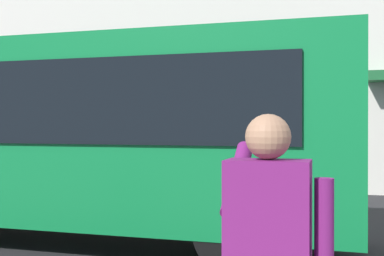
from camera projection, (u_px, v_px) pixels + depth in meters
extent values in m
plane|color=#232326|center=(292.00, 252.00, 7.09)|extent=(60.00, 60.00, 0.00)
cube|color=#0F7238|center=(63.00, 131.00, 7.92)|extent=(9.00, 2.50, 2.60)
cube|color=black|center=(13.00, 102.00, 6.71)|extent=(7.60, 0.06, 1.10)
cylinder|color=black|center=(263.00, 205.00, 8.13)|extent=(1.00, 0.28, 1.00)
cylinder|color=black|center=(235.00, 233.00, 6.02)|extent=(1.00, 0.28, 1.00)
cube|color=#6B1960|center=(268.00, 229.00, 2.40)|extent=(0.40, 0.24, 0.66)
sphere|color=#A87A5B|center=(268.00, 137.00, 2.40)|extent=(0.22, 0.22, 0.22)
cylinder|color=#6B1960|center=(324.00, 241.00, 2.33)|extent=(0.09, 0.09, 0.58)
cylinder|color=#6B1960|center=(238.00, 178.00, 2.60)|extent=(0.09, 0.48, 0.37)
cube|color=black|center=(257.00, 139.00, 2.71)|extent=(0.07, 0.01, 0.14)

